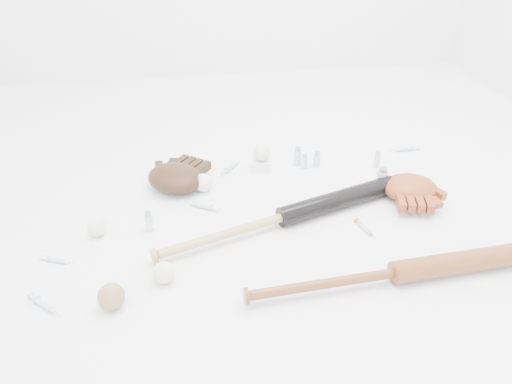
{
  "coord_description": "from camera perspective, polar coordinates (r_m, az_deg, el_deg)",
  "views": [
    {
      "loc": [
        -0.26,
        -1.5,
        1.04
      ],
      "look_at": [
        -0.02,
        0.02,
        0.06
      ],
      "focal_mm": 35.0,
      "sensor_mm": 36.0,
      "label": 1
    }
  ],
  "objects": [
    {
      "name": "bat_wood",
      "position": [
        1.57,
        15.69,
        -8.87
      ],
      "size": [
        0.98,
        0.13,
        0.07
      ],
      "primitive_type": null,
      "rotation": [
        0.0,
        0.0,
        0.06
      ],
      "color": "brown",
      "rests_on": "ground"
    },
    {
      "name": "glove_tan",
      "position": [
        1.98,
        17.2,
        0.47
      ],
      "size": [
        0.3,
        0.3,
        0.09
      ],
      "primitive_type": null,
      "rotation": [
        0.0,
        0.0,
        2.9
      ],
      "color": "brown",
      "rests_on": "ground"
    },
    {
      "name": "vial_5",
      "position": [
        2.16,
        13.65,
        3.62
      ],
      "size": [
        0.03,
        0.03,
        0.07
      ],
      "primitive_type": "cylinder",
      "color": "silver",
      "rests_on": "ground"
    },
    {
      "name": "syringe_2",
      "position": [
        2.1,
        -2.85,
        2.9
      ],
      "size": [
        0.12,
        0.15,
        0.02
      ],
      "primitive_type": null,
      "rotation": [
        0.0,
        0.0,
        0.9
      ],
      "color": "#ADBCC6",
      "rests_on": "ground"
    },
    {
      "name": "vial_0",
      "position": [
        2.1,
        5.59,
        3.55
      ],
      "size": [
        0.02,
        0.02,
        0.06
      ],
      "primitive_type": "cylinder",
      "color": "silver",
      "rests_on": "ground"
    },
    {
      "name": "baseball_aged",
      "position": [
        1.5,
        -16.21,
        -11.4
      ],
      "size": [
        0.08,
        0.08,
        0.08
      ],
      "primitive_type": "sphere",
      "color": "olive",
      "rests_on": "ground"
    },
    {
      "name": "syringe_0",
      "position": [
        1.58,
        -23.04,
        -11.78
      ],
      "size": [
        0.13,
        0.12,
        0.02
      ],
      "primitive_type": null,
      "rotation": [
        0.0,
        0.0,
        -0.75
      ],
      "color": "#ADBCC6",
      "rests_on": "ground"
    },
    {
      "name": "vial_3",
      "position": [
        1.99,
        14.15,
        1.4
      ],
      "size": [
        0.04,
        0.04,
        0.1
      ],
      "primitive_type": "cylinder",
      "color": "silver",
      "rests_on": "ground"
    },
    {
      "name": "syringe_4",
      "position": [
        2.33,
        16.61,
        4.72
      ],
      "size": [
        0.16,
        0.03,
        0.02
      ],
      "primitive_type": null,
      "rotation": [
        0.0,
        0.0,
        3.11
      ],
      "color": "#ADBCC6",
      "rests_on": "ground"
    },
    {
      "name": "baseball_mid",
      "position": [
        1.54,
        -10.49,
        -9.05
      ],
      "size": [
        0.07,
        0.07,
        0.07
      ],
      "primitive_type": "sphere",
      "color": "white",
      "rests_on": "ground"
    },
    {
      "name": "vial_1",
      "position": [
        2.12,
        6.97,
        3.76
      ],
      "size": [
        0.03,
        0.03,
        0.07
      ],
      "primitive_type": "cylinder",
      "color": "silver",
      "rests_on": "ground"
    },
    {
      "name": "baseball_on_pedestal",
      "position": [
        2.06,
        0.65,
        4.57
      ],
      "size": [
        0.07,
        0.07,
        0.07
      ],
      "primitive_type": "sphere",
      "color": "white",
      "rests_on": "pedestal"
    },
    {
      "name": "syringe_5",
      "position": [
        1.72,
        -21.79,
        -7.26
      ],
      "size": [
        0.13,
        0.07,
        0.02
      ],
      "primitive_type": null,
      "rotation": [
        0.0,
        0.0,
        -0.4
      ],
      "color": "#ADBCC6",
      "rests_on": "ground"
    },
    {
      "name": "trading_card",
      "position": [
        2.06,
        -9.5,
        1.69
      ],
      "size": [
        0.09,
        0.11,
        0.01
      ],
      "primitive_type": "cube",
      "rotation": [
        0.0,
        0.0,
        -0.2
      ],
      "color": "gold",
      "rests_on": "ground"
    },
    {
      "name": "baseball_left",
      "position": [
        1.78,
        -17.7,
        -3.87
      ],
      "size": [
        0.06,
        0.06,
        0.06
      ],
      "primitive_type": "sphere",
      "color": "white",
      "rests_on": "ground"
    },
    {
      "name": "baseball_upper",
      "position": [
        1.95,
        -6.07,
        1.07
      ],
      "size": [
        0.07,
        0.07,
        0.07
      ],
      "primitive_type": "sphere",
      "color": "white",
      "rests_on": "ground"
    },
    {
      "name": "vial_2",
      "position": [
        2.12,
        4.76,
        4.09
      ],
      "size": [
        0.03,
        0.03,
        0.08
      ],
      "primitive_type": "cylinder",
      "color": "silver",
      "rests_on": "ground"
    },
    {
      "name": "pedestal",
      "position": [
        2.09,
        0.64,
        3.18
      ],
      "size": [
        0.08,
        0.08,
        0.04
      ],
      "primitive_type": "cube",
      "rotation": [
        0.0,
        0.0,
        -0.1
      ],
      "color": "white",
      "rests_on": "ground"
    },
    {
      "name": "syringe_1",
      "position": [
        1.86,
        -6.16,
        -1.59
      ],
      "size": [
        0.15,
        0.11,
        0.02
      ],
      "primitive_type": null,
      "rotation": [
        0.0,
        0.0,
        2.59
      ],
      "color": "#ADBCC6",
      "rests_on": "ground"
    },
    {
      "name": "bat_dark",
      "position": [
        1.74,
        3.13,
        -2.85
      ],
      "size": [
        0.97,
        0.38,
        0.07
      ],
      "primitive_type": null,
      "rotation": [
        0.0,
        0.0,
        0.32
      ],
      "color": "black",
      "rests_on": "ground"
    },
    {
      "name": "vial_4",
      "position": [
        1.76,
        -12.14,
        -3.29
      ],
      "size": [
        0.03,
        0.03,
        0.07
      ],
      "primitive_type": "cylinder",
      "color": "silver",
      "rests_on": "ground"
    },
    {
      "name": "syringe_3",
      "position": [
        1.78,
        12.38,
        -4.13
      ],
      "size": [
        0.06,
        0.13,
        0.02
      ],
      "primitive_type": null,
      "rotation": [
        0.0,
        0.0,
        -1.28
      ],
      "color": "#ADBCC6",
      "rests_on": "ground"
    },
    {
      "name": "glove_dark",
      "position": [
        1.97,
        -9.24,
        1.62
      ],
      "size": [
        0.37,
        0.37,
        0.1
      ],
      "primitive_type": null,
      "rotation": [
        0.0,
        0.0,
        -0.65
      ],
      "color": "black",
      "rests_on": "ground"
    }
  ]
}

